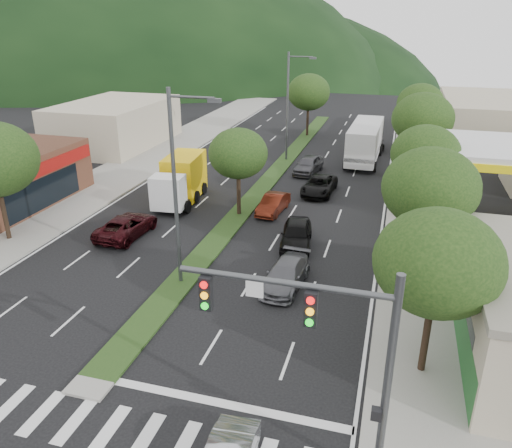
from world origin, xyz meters
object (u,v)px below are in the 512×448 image
(car_queue_e, at_px, (308,165))
(streetlight_mid, at_px, (290,102))
(box_truck, at_px, (181,181))
(tree_r_e, at_px, (420,103))
(streetlight_near, at_px, (178,181))
(tree_med_near, at_px, (238,154))
(car_queue_d, at_px, (319,185))
(car_queue_f, at_px, (375,141))
(traffic_signal, at_px, (333,343))
(car_queue_b, at_px, (286,275))
(tree_r_c, at_px, (425,154))
(tree_med_far, at_px, (309,92))
(motorhome, at_px, (365,142))
(tree_r_d, at_px, (423,119))
(car_queue_c, at_px, (273,204))
(tree_r_a, at_px, (438,263))
(car_queue_a, at_px, (296,234))
(tree_r_b, at_px, (430,188))
(suv_maroon, at_px, (127,226))

(car_queue_e, bearing_deg, streetlight_mid, 133.81)
(box_truck, bearing_deg, streetlight_mid, -117.53)
(tree_r_e, distance_m, streetlight_near, 34.11)
(tree_med_near, relative_size, box_truck, 0.87)
(car_queue_d, distance_m, car_queue_f, 16.93)
(traffic_signal, relative_size, tree_r_e, 1.04)
(car_queue_b, bearing_deg, car_queue_d, 96.85)
(car_queue_b, bearing_deg, tree_r_c, 62.70)
(tree_r_e, bearing_deg, tree_med_near, -118.61)
(tree_med_near, xyz_separation_m, car_queue_e, (2.82, 11.42, -3.66))
(tree_med_far, distance_m, streetlight_near, 36.01)
(streetlight_near, height_order, motorhome, streetlight_near)
(tree_r_d, height_order, car_queue_c, tree_r_d)
(tree_r_a, distance_m, tree_r_e, 36.00)
(tree_r_e, bearing_deg, tree_r_d, -90.00)
(tree_r_d, xyz_separation_m, motorhome, (-4.76, 4.74, -3.27))
(traffic_signal, bearing_deg, tree_r_a, 61.80)
(tree_r_c, height_order, car_queue_a, tree_r_c)
(streetlight_mid, relative_size, car_queue_f, 2.35)
(tree_r_c, bearing_deg, streetlight_mid, 132.22)
(tree_med_near, xyz_separation_m, car_queue_f, (7.90, 22.77, -3.81))
(tree_r_b, height_order, tree_r_d, tree_r_d)
(tree_med_far, distance_m, suv_maroon, 32.18)
(streetlight_mid, height_order, car_queue_a, streetlight_mid)
(tree_r_c, height_order, box_truck, tree_r_c)
(tree_r_b, xyz_separation_m, box_truck, (-17.06, 7.73, -3.47))
(tree_r_a, bearing_deg, tree_med_near, 130.60)
(tree_r_b, xyz_separation_m, car_queue_f, (-4.10, 28.77, -4.42))
(streetlight_near, bearing_deg, motorhome, 75.25)
(car_queue_f, bearing_deg, tree_r_b, -89.88)
(traffic_signal, bearing_deg, car_queue_e, 101.34)
(suv_maroon, bearing_deg, car_queue_b, 165.54)
(traffic_signal, xyz_separation_m, tree_r_a, (2.97, 5.54, 0.17))
(tree_r_c, distance_m, box_truck, 17.36)
(tree_r_a, distance_m, car_queue_f, 37.23)
(traffic_signal, bearing_deg, motorhome, 92.82)
(traffic_signal, relative_size, car_queue_f, 1.64)
(tree_r_d, distance_m, tree_med_near, 16.99)
(streetlight_near, bearing_deg, car_queue_a, 52.71)
(car_queue_a, bearing_deg, car_queue_c, 110.79)
(box_truck, bearing_deg, motorhome, -135.22)
(tree_r_e, distance_m, car_queue_b, 31.84)
(tree_r_c, relative_size, car_queue_e, 1.44)
(suv_maroon, relative_size, motorhome, 0.53)
(tree_r_b, height_order, tree_med_far, tree_r_b)
(tree_r_e, xyz_separation_m, tree_med_near, (-12.00, -22.00, -0.46))
(tree_med_far, xyz_separation_m, car_queue_d, (4.66, -19.85, -4.34))
(streetlight_near, height_order, car_queue_e, streetlight_near)
(tree_r_e, height_order, streetlight_mid, streetlight_mid)
(tree_r_c, relative_size, car_queue_c, 1.64)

